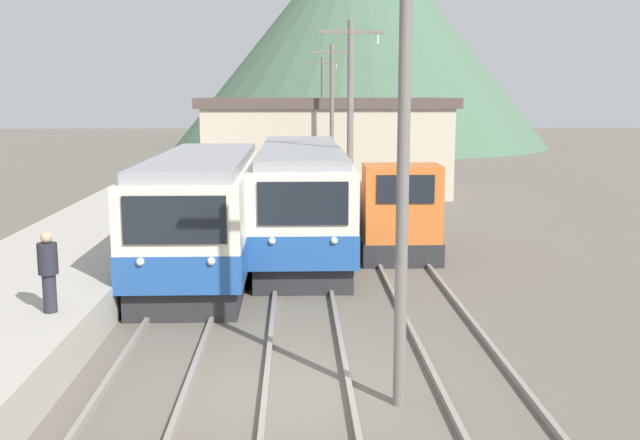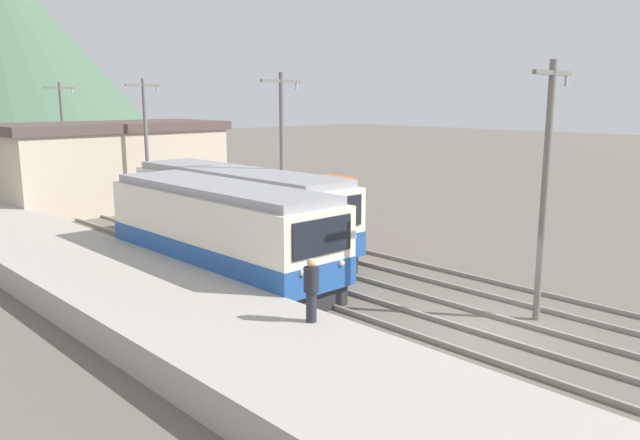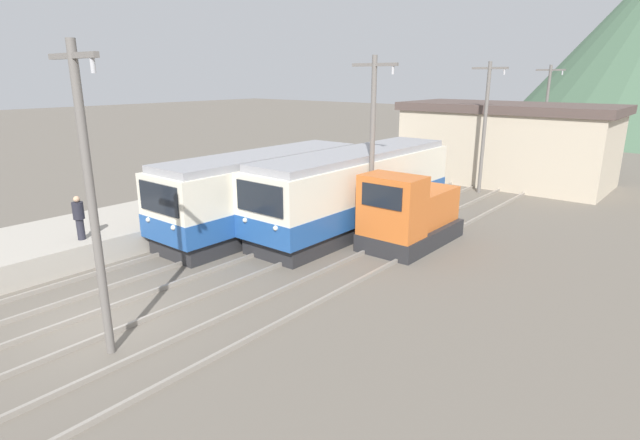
# 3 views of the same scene
# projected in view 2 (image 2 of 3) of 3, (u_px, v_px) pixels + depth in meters

# --- Properties ---
(ground_plane) EXTENTS (200.00, 200.00, 0.00)m
(ground_plane) POSITION_uv_depth(u_px,v_px,m) (487.00, 329.00, 17.12)
(ground_plane) COLOR #665E54
(platform_left) EXTENTS (4.50, 54.00, 0.90)m
(platform_left) POSITION_uv_depth(u_px,v_px,m) (322.00, 384.00, 12.82)
(platform_left) COLOR #ADA599
(platform_left) RESTS_ON ground
(track_left) EXTENTS (1.54, 60.00, 0.14)m
(track_left) POSITION_uv_depth(u_px,v_px,m) (429.00, 353.00, 15.36)
(track_left) COLOR gray
(track_left) RESTS_ON ground
(track_center) EXTENTS (1.54, 60.00, 0.14)m
(track_center) POSITION_uv_depth(u_px,v_px,m) (491.00, 325.00, 17.24)
(track_center) COLOR gray
(track_center) RESTS_ON ground
(track_right) EXTENTS (1.54, 60.00, 0.14)m
(track_right) POSITION_uv_depth(u_px,v_px,m) (543.00, 301.00, 19.27)
(track_right) COLOR gray
(track_right) RESTS_ON ground
(commuter_train_left) EXTENTS (2.84, 10.28, 3.38)m
(commuter_train_left) POSITION_uv_depth(u_px,v_px,m) (220.00, 236.00, 21.42)
(commuter_train_left) COLOR #28282B
(commuter_train_left) RESTS_ON ground
(commuter_train_center) EXTENTS (2.84, 11.67, 3.43)m
(commuter_train_center) POSITION_uv_depth(u_px,v_px,m) (238.00, 214.00, 25.34)
(commuter_train_center) COLOR #28282B
(commuter_train_center) RESTS_ON ground
(shunting_locomotive) EXTENTS (2.40, 4.63, 3.00)m
(shunting_locomotive) POSITION_uv_depth(u_px,v_px,m) (302.00, 216.00, 27.02)
(shunting_locomotive) COLOR #28282B
(shunting_locomotive) RESTS_ON ground
(catenary_mast_near) EXTENTS (2.00, 0.20, 7.25)m
(catenary_mast_near) POSITION_uv_depth(u_px,v_px,m) (545.00, 183.00, 17.13)
(catenary_mast_near) COLOR slate
(catenary_mast_near) RESTS_ON ground
(catenary_mast_mid) EXTENTS (2.00, 0.20, 7.25)m
(catenary_mast_mid) POSITION_uv_depth(u_px,v_px,m) (282.00, 156.00, 25.14)
(catenary_mast_mid) COLOR slate
(catenary_mast_mid) RESTS_ON ground
(catenary_mast_far) EXTENTS (2.00, 0.20, 7.25)m
(catenary_mast_far) POSITION_uv_depth(u_px,v_px,m) (146.00, 142.00, 33.16)
(catenary_mast_far) COLOR slate
(catenary_mast_far) RESTS_ON ground
(catenary_mast_distant) EXTENTS (2.00, 0.20, 7.25)m
(catenary_mast_distant) POSITION_uv_depth(u_px,v_px,m) (63.00, 133.00, 41.18)
(catenary_mast_distant) COLOR slate
(catenary_mast_distant) RESTS_ON ground
(person_on_platform) EXTENTS (0.38, 0.38, 1.59)m
(person_on_platform) POSITION_uv_depth(u_px,v_px,m) (311.00, 288.00, 14.99)
(person_on_platform) COLOR #282833
(person_on_platform) RESTS_ON platform_left
(station_building) EXTENTS (12.60, 6.30, 4.88)m
(station_building) POSITION_uv_depth(u_px,v_px,m) (112.00, 164.00, 36.26)
(station_building) COLOR beige
(station_building) RESTS_ON ground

